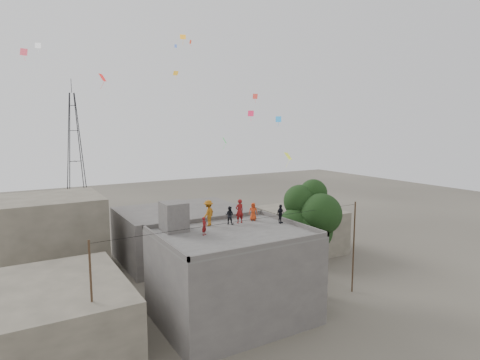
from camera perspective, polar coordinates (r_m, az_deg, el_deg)
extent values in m
plane|color=#413C35|center=(29.58, -1.01, -19.01)|extent=(140.00, 140.00, 0.00)
cube|color=#4A4745|center=(28.36, -1.02, -13.59)|extent=(10.00, 8.00, 6.00)
cube|color=#4F4C4A|center=(27.40, -1.04, -7.63)|extent=(10.00, 8.00, 0.10)
cube|color=#4A4745|center=(30.72, -4.66, -5.58)|extent=(10.00, 0.15, 0.30)
cube|color=#4A4745|center=(24.14, 3.62, -9.29)|extent=(10.00, 0.15, 0.30)
cube|color=#4A4745|center=(30.00, 7.22, -5.94)|extent=(0.15, 8.00, 0.30)
cube|color=#4A4745|center=(25.37, -10.87, -8.56)|extent=(0.15, 8.00, 0.30)
cube|color=#4A4745|center=(28.10, -9.39, -5.14)|extent=(1.60, 1.80, 2.00)
cube|color=#565044|center=(27.51, -24.71, -17.29)|extent=(8.00, 10.00, 4.00)
cube|color=#4A4745|center=(41.36, -8.25, -7.49)|extent=(12.00, 9.00, 5.00)
cube|color=#565044|center=(40.32, -25.52, -7.11)|extent=(9.00, 8.00, 7.00)
cube|color=#565044|center=(44.06, 8.52, -6.95)|extent=(7.00, 8.00, 4.40)
cylinder|color=black|center=(32.99, 9.75, -12.43)|extent=(0.44, 0.44, 4.00)
cylinder|color=black|center=(32.64, 9.90, -9.69)|extent=(0.64, 0.91, 2.14)
sphere|color=black|center=(32.03, 9.88, -7.05)|extent=(3.60, 3.60, 3.60)
sphere|color=black|center=(32.76, 11.05, -5.30)|extent=(3.00, 3.00, 3.00)
sphere|color=black|center=(31.75, 8.07, -6.40)|extent=(2.80, 2.80, 2.80)
sphere|color=black|center=(31.38, 11.45, -4.77)|extent=(3.20, 3.20, 3.20)
sphere|color=black|center=(32.03, 8.52, -2.98)|extent=(2.60, 2.60, 2.60)
sphere|color=black|center=(32.40, 10.39, -1.82)|extent=(2.20, 2.20, 2.20)
cylinder|color=black|center=(23.81, -20.28, -16.58)|extent=(0.12, 0.12, 7.40)
cylinder|color=black|center=(33.59, 15.85, -9.19)|extent=(0.12, 0.12, 7.40)
cylinder|color=black|center=(26.32, 1.26, -5.69)|extent=(20.00, 0.52, 0.02)
cylinder|color=black|center=(62.82, -23.06, 3.19)|extent=(1.27, 1.27, 18.01)
cylinder|color=black|center=(63.07, -21.53, 3.29)|extent=(1.27, 1.27, 18.01)
cylinder|color=black|center=(64.74, -21.77, 3.38)|extent=(1.27, 1.27, 18.01)
cylinder|color=black|center=(64.51, -23.26, 3.29)|extent=(1.27, 1.27, 18.01)
cube|color=black|center=(64.37, -22.15, -1.51)|extent=(2.36, 0.08, 0.08)
cube|color=black|center=(64.37, -22.15, -1.51)|extent=(0.08, 2.36, 0.08)
cube|color=black|center=(63.85, -22.36, 2.48)|extent=(1.81, 0.08, 0.08)
cube|color=black|center=(63.85, -22.36, 2.48)|extent=(0.08, 1.81, 0.08)
cube|color=black|center=(63.64, -22.57, 6.52)|extent=(1.26, 0.08, 0.08)
cube|color=black|center=(63.64, -22.57, 6.52)|extent=(0.08, 1.26, 0.08)
cube|color=black|center=(63.70, -22.74, 9.75)|extent=(0.82, 0.08, 0.08)
cube|color=black|center=(63.70, -22.74, 9.75)|extent=(0.08, 0.82, 0.08)
cylinder|color=black|center=(63.89, -22.87, 12.26)|extent=(0.08, 0.08, 2.00)
imported|color=maroon|center=(29.88, -0.07, -4.45)|extent=(0.67, 0.45, 1.80)
imported|color=#BD3915|center=(30.74, 1.88, -4.51)|extent=(0.80, 0.76, 1.38)
imported|color=black|center=(29.62, -1.50, -5.03)|extent=(0.81, 0.82, 1.34)
imported|color=black|center=(30.02, 5.75, -4.82)|extent=(0.89, 0.59, 1.41)
imported|color=#9B5811|center=(29.12, -4.52, -4.71)|extent=(1.40, 1.27, 1.89)
imported|color=maroon|center=(26.83, -5.10, -6.55)|extent=(0.53, 0.50, 1.21)
plane|color=red|center=(27.44, -18.97, 13.63)|extent=(0.54, 0.59, 0.46)
plane|color=#F42656|center=(36.09, 1.55, 9.45)|extent=(0.54, 0.34, 0.50)
plane|color=yellow|center=(36.85, -9.14, 14.78)|extent=(0.45, 0.29, 0.34)
plane|color=#258BD5|center=(33.77, 5.49, 8.60)|extent=(0.44, 0.24, 0.47)
plane|color=white|center=(32.53, -26.81, 16.71)|extent=(0.39, 0.19, 0.37)
plane|color=red|center=(44.43, -7.06, 18.93)|extent=(0.34, 0.31, 0.37)
plane|color=green|center=(27.24, -2.21, 5.64)|extent=(0.36, 0.50, 0.39)
plane|color=red|center=(39.97, 2.17, 11.81)|extent=(0.51, 0.20, 0.49)
plane|color=#FFA31A|center=(28.34, -8.12, 19.51)|extent=(0.42, 0.30, 0.33)
plane|color=#4A73E0|center=(43.67, -9.14, 18.30)|extent=(0.32, 0.14, 0.32)
plane|color=#F24C61|center=(28.09, -28.40, 15.73)|extent=(0.44, 0.28, 0.38)
plane|color=#D9F035|center=(28.86, 6.85, 3.40)|extent=(0.49, 0.69, 0.51)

